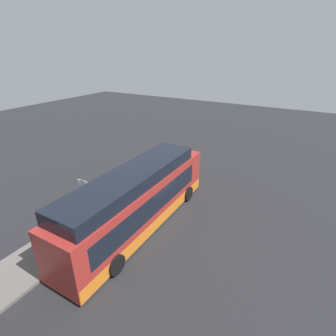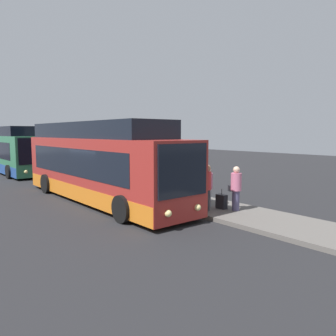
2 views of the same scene
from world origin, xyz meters
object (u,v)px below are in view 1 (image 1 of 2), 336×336
(bus_lead, at_px, (138,201))
(passenger_boarding, at_px, (153,165))
(passenger_waiting, at_px, (157,169))
(suitcase, at_px, (151,175))
(sign_post, at_px, (84,191))
(passenger_with_bags, at_px, (147,172))
(trash_bin, at_px, (139,192))

(bus_lead, xyz_separation_m, passenger_boarding, (5.94, 2.89, -0.59))
(passenger_boarding, relative_size, passenger_waiting, 0.96)
(passenger_boarding, distance_m, suitcase, 0.89)
(suitcase, distance_m, sign_post, 6.18)
(sign_post, bearing_deg, passenger_waiting, -16.61)
(passenger_with_bags, bearing_deg, passenger_boarding, -63.60)
(passenger_with_bags, relative_size, suitcase, 2.03)
(passenger_boarding, distance_m, passenger_with_bags, 1.26)
(passenger_boarding, xyz_separation_m, suitcase, (-0.57, -0.18, -0.65))
(sign_post, distance_m, trash_bin, 3.86)
(passenger_with_bags, relative_size, sign_post, 0.74)
(suitcase, xyz_separation_m, sign_post, (-5.99, 1.04, 1.14))
(passenger_with_bags, distance_m, suitcase, 0.89)
(passenger_boarding, bearing_deg, trash_bin, 125.32)
(suitcase, relative_size, trash_bin, 1.26)
(passenger_boarding, bearing_deg, suitcase, 125.43)
(bus_lead, xyz_separation_m, passenger_with_bags, (4.73, 2.59, -0.64))
(passenger_with_bags, relative_size, trash_bin, 2.56)
(bus_lead, xyz_separation_m, sign_post, (-0.61, 3.75, -0.10))
(bus_lead, height_order, passenger_boarding, bus_lead)
(bus_lead, xyz_separation_m, suitcase, (5.37, 2.72, -1.25))
(suitcase, bearing_deg, passenger_with_bags, -169.00)
(passenger_with_bags, bearing_deg, passenger_waiting, -127.03)
(passenger_boarding, relative_size, sign_post, 0.78)
(passenger_boarding, xyz_separation_m, trash_bin, (-3.39, -1.06, -0.62))
(bus_lead, distance_m, suitcase, 6.15)
(sign_post, bearing_deg, passenger_boarding, -7.45)
(passenger_waiting, distance_m, passenger_with_bags, 0.78)
(passenger_waiting, height_order, trash_bin, passenger_waiting)
(bus_lead, bearing_deg, sign_post, 99.31)
(bus_lead, bearing_deg, trash_bin, 35.75)
(passenger_with_bags, bearing_deg, trash_bin, 121.43)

